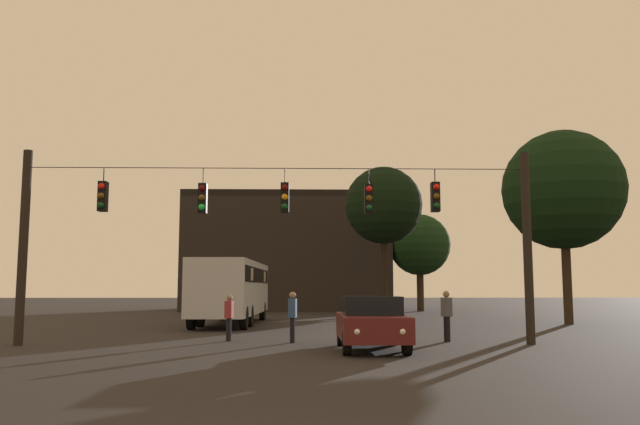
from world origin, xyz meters
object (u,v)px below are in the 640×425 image
object	(u,v)px
pedestrian_crossing_right	(229,315)
tree_behind_building	(420,245)
car_near_right	(371,322)
pedestrian_crossing_left	(292,314)
pedestrian_crossing_center	(447,313)
city_bus	(232,286)
tree_right_far	(563,190)
tree_left_silhouette	(384,206)

from	to	relation	value
pedestrian_crossing_right	tree_behind_building	world-z (taller)	tree_behind_building
car_near_right	pedestrian_crossing_left	size ratio (longest dim) A/B	2.66
car_near_right	pedestrian_crossing_center	world-z (taller)	pedestrian_crossing_center
city_bus	tree_right_far	xyz separation A→B (m)	(16.34, -0.50, 4.71)
tree_behind_building	pedestrian_crossing_left	bearing A→B (deg)	-108.27
pedestrian_crossing_left	tree_behind_building	size ratio (longest dim) A/B	0.22
city_bus	pedestrian_crossing_right	xyz separation A→B (m)	(1.03, -9.96, -1.01)
pedestrian_crossing_left	pedestrian_crossing_right	xyz separation A→B (m)	(-2.13, 0.71, -0.06)
city_bus	tree_right_far	distance (m)	17.02
car_near_right	pedestrian_crossing_center	size ratio (longest dim) A/B	2.61
city_bus	tree_left_silhouette	world-z (taller)	tree_left_silhouette
tree_left_silhouette	pedestrian_crossing_right	bearing A→B (deg)	-111.92
pedestrian_crossing_right	tree_left_silhouette	bearing A→B (deg)	68.08
car_near_right	tree_left_silhouette	xyz separation A→B (m)	(3.08, 21.81, 6.15)
pedestrian_crossing_left	tree_behind_building	xyz separation A→B (m)	(9.10, 27.56, 4.07)
pedestrian_crossing_center	pedestrian_crossing_left	bearing A→B (deg)	-176.69
tree_behind_building	tree_right_far	world-z (taller)	tree_right_far
pedestrian_crossing_left	pedestrian_crossing_center	world-z (taller)	pedestrian_crossing_center
pedestrian_crossing_left	pedestrian_crossing_center	size ratio (longest dim) A/B	0.98
pedestrian_crossing_center	tree_right_far	distance (m)	13.97
pedestrian_crossing_left	tree_left_silhouette	distance (m)	20.98
pedestrian_crossing_left	tree_right_far	size ratio (longest dim) A/B	0.17
pedestrian_crossing_right	tree_right_far	size ratio (longest dim) A/B	0.16
pedestrian_crossing_left	tree_behind_building	world-z (taller)	tree_behind_building
pedestrian_crossing_right	city_bus	bearing A→B (deg)	95.89
tree_behind_building	city_bus	bearing A→B (deg)	-125.97
tree_left_silhouette	tree_behind_building	world-z (taller)	tree_left_silhouette
city_bus	car_near_right	world-z (taller)	city_bus
pedestrian_crossing_left	tree_left_silhouette	world-z (taller)	tree_left_silhouette
car_near_right	tree_left_silhouette	bearing A→B (deg)	81.96
city_bus	tree_behind_building	xyz separation A→B (m)	(12.26, 16.89, 3.12)
city_bus	pedestrian_crossing_center	world-z (taller)	city_bus
tree_behind_building	car_near_right	bearing A→B (deg)	-102.78
pedestrian_crossing_left	tree_right_far	xyz separation A→B (m)	(13.18, 10.17, 5.66)
tree_left_silhouette	tree_behind_building	distance (m)	9.22
pedestrian_crossing_left	pedestrian_crossing_center	bearing A→B (deg)	3.31
city_bus	tree_right_far	size ratio (longest dim) A/B	1.16
pedestrian_crossing_center	tree_left_silhouette	bearing A→B (deg)	89.10
city_bus	pedestrian_crossing_center	size ratio (longest dim) A/B	6.65
pedestrian_crossing_center	tree_left_silhouette	world-z (taller)	tree_left_silhouette
pedestrian_crossing_left	pedestrian_crossing_center	xyz separation A→B (m)	(5.08, 0.29, 0.02)
car_near_right	pedestrian_crossing_center	bearing A→B (deg)	44.58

